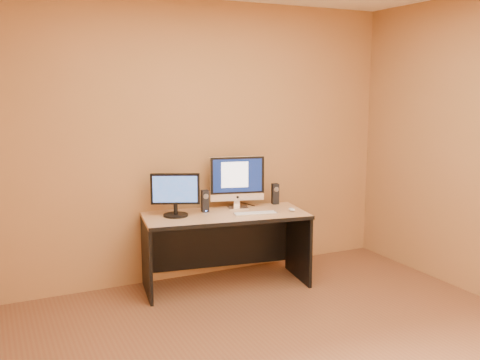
# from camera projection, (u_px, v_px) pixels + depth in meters

# --- Properties ---
(walls) EXTENTS (4.00, 4.00, 2.60)m
(walls) POSITION_uv_depth(u_px,v_px,m) (317.00, 171.00, 3.25)
(walls) COLOR #9E6C3F
(walls) RESTS_ON ground
(desk) EXTENTS (1.55, 0.86, 0.68)m
(desk) POSITION_uv_depth(u_px,v_px,m) (226.00, 250.00, 4.88)
(desk) COLOR tan
(desk) RESTS_ON ground
(imac) EXTENTS (0.55, 0.31, 0.50)m
(imac) POSITION_uv_depth(u_px,v_px,m) (238.00, 182.00, 5.02)
(imac) COLOR silver
(imac) RESTS_ON desk
(second_monitor) EXTENTS (0.49, 0.38, 0.38)m
(second_monitor) POSITION_uv_depth(u_px,v_px,m) (175.00, 195.00, 4.71)
(second_monitor) COLOR black
(second_monitor) RESTS_ON desk
(speaker_left) EXTENTS (0.07, 0.07, 0.20)m
(speaker_left) POSITION_uv_depth(u_px,v_px,m) (205.00, 201.00, 4.89)
(speaker_left) COLOR black
(speaker_left) RESTS_ON desk
(speaker_right) EXTENTS (0.07, 0.08, 0.20)m
(speaker_right) POSITION_uv_depth(u_px,v_px,m) (275.00, 194.00, 5.23)
(speaker_right) COLOR black
(speaker_right) RESTS_ON desk
(keyboard) EXTENTS (0.41, 0.18, 0.02)m
(keyboard) POSITION_uv_depth(u_px,v_px,m) (255.00, 213.00, 4.81)
(keyboard) COLOR silver
(keyboard) RESTS_ON desk
(mouse) EXTENTS (0.06, 0.10, 0.03)m
(mouse) POSITION_uv_depth(u_px,v_px,m) (292.00, 209.00, 4.93)
(mouse) COLOR silver
(mouse) RESTS_ON desk
(cable_a) EXTENTS (0.06, 0.20, 0.01)m
(cable_a) POSITION_uv_depth(u_px,v_px,m) (248.00, 204.00, 5.21)
(cable_a) COLOR black
(cable_a) RESTS_ON desk
(cable_b) EXTENTS (0.12, 0.12, 0.01)m
(cable_b) POSITION_uv_depth(u_px,v_px,m) (231.00, 206.00, 5.15)
(cable_b) COLOR black
(cable_b) RESTS_ON desk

